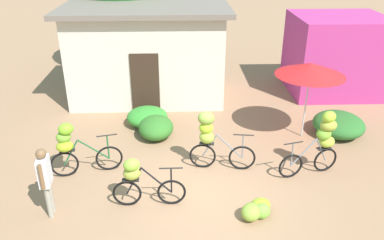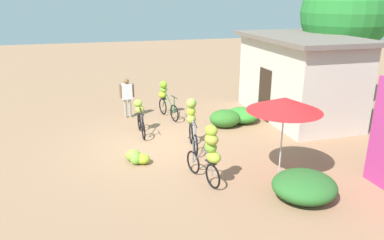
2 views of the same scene
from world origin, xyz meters
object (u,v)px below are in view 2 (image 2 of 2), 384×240
(building_low, at_px, (298,77))
(person_vendor, at_px, (127,94))
(market_umbrella, at_px, (285,104))
(bicycle_leftmost, at_px, (165,97))
(banana_pile_on_ground, at_px, (137,157))
(bicycle_near_pile, at_px, (140,114))
(bicycle_center_loaded, at_px, (192,119))
(bicycle_by_shop, at_px, (209,151))
(tree_behind_building, at_px, (345,13))

(building_low, distance_m, person_vendor, 6.75)
(market_umbrella, relative_size, bicycle_leftmost, 1.31)
(market_umbrella, xyz_separation_m, banana_pile_on_ground, (-1.99, -3.51, -1.88))
(bicycle_near_pile, relative_size, banana_pile_on_ground, 1.87)
(bicycle_center_loaded, bearing_deg, person_vendor, -154.48)
(market_umbrella, xyz_separation_m, bicycle_leftmost, (-6.12, -1.81, -1.25))
(building_low, distance_m, bicycle_near_pile, 6.35)
(bicycle_by_shop, relative_size, banana_pile_on_ground, 1.94)
(building_low, distance_m, bicycle_center_loaded, 5.23)
(building_low, bearing_deg, bicycle_by_shop, -48.81)
(bicycle_center_loaded, height_order, bicycle_by_shop, bicycle_by_shop)
(tree_behind_building, height_order, bicycle_by_shop, tree_behind_building)
(tree_behind_building, bearing_deg, bicycle_by_shop, -54.32)
(bicycle_near_pile, distance_m, person_vendor, 1.90)
(market_umbrella, bearing_deg, bicycle_by_shop, -95.02)
(building_low, height_order, bicycle_leftmost, building_low)
(building_low, bearing_deg, market_umbrella, -34.73)
(bicycle_leftmost, distance_m, banana_pile_on_ground, 4.51)
(bicycle_by_shop, distance_m, person_vendor, 6.29)
(bicycle_center_loaded, height_order, person_vendor, person_vendor)
(bicycle_by_shop, bearing_deg, person_vendor, -167.25)
(banana_pile_on_ground, bearing_deg, bicycle_leftmost, 157.63)
(tree_behind_building, xyz_separation_m, bicycle_near_pile, (1.26, -8.87, -3.28))
(bicycle_near_pile, bearing_deg, bicycle_by_shop, 15.08)
(building_low, xyz_separation_m, bicycle_center_loaded, (1.85, -4.84, -0.72))
(bicycle_center_loaded, distance_m, bicycle_by_shop, 2.65)
(bicycle_leftmost, bearing_deg, person_vendor, -97.23)
(bicycle_center_loaded, relative_size, bicycle_by_shop, 1.00)
(bicycle_by_shop, bearing_deg, tree_behind_building, 125.68)
(bicycle_center_loaded, relative_size, banana_pile_on_ground, 1.93)
(building_low, xyz_separation_m, person_vendor, (-1.65, -6.51, -0.66))
(bicycle_leftmost, relative_size, banana_pile_on_ground, 1.99)
(bicycle_by_shop, bearing_deg, market_umbrella, 84.98)
(bicycle_center_loaded, bearing_deg, bicycle_near_pile, -138.88)
(building_low, bearing_deg, bicycle_center_loaded, -69.06)
(tree_behind_building, bearing_deg, market_umbrella, -45.55)
(bicycle_center_loaded, distance_m, person_vendor, 3.89)
(tree_behind_building, relative_size, bicycle_center_loaded, 3.52)
(banana_pile_on_ground, xyz_separation_m, person_vendor, (-4.32, 0.22, 0.80))
(building_low, distance_m, bicycle_by_shop, 6.84)
(building_low, xyz_separation_m, tree_behind_building, (-1.06, 2.59, 2.33))
(bicycle_by_shop, height_order, person_vendor, bicycle_by_shop)
(bicycle_by_shop, bearing_deg, banana_pile_on_ground, -138.49)
(market_umbrella, xyz_separation_m, bicycle_near_pile, (-4.45, -3.05, -1.37))
(bicycle_center_loaded, bearing_deg, bicycle_by_shop, -6.17)
(bicycle_near_pile, height_order, bicycle_center_loaded, bicycle_center_loaded)
(building_low, height_order, market_umbrella, building_low)
(tree_behind_building, relative_size, bicycle_by_shop, 3.50)
(building_low, relative_size, banana_pile_on_ground, 6.58)
(person_vendor, bearing_deg, bicycle_near_pile, 7.24)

